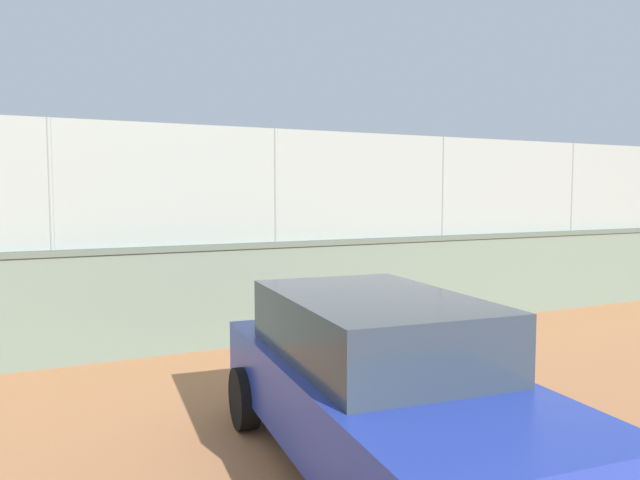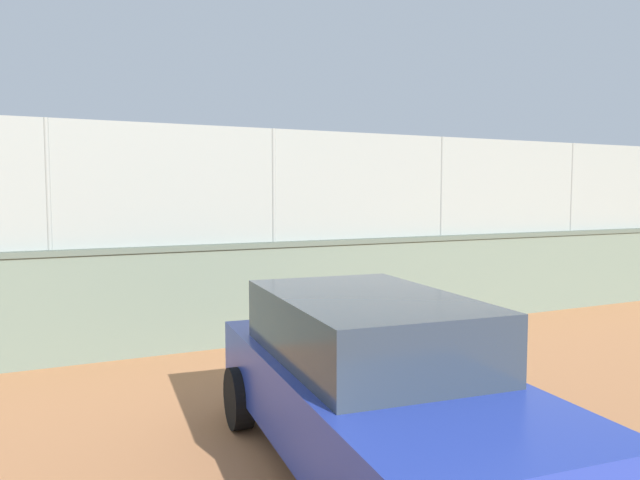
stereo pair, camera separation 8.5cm
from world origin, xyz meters
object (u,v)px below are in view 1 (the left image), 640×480
Objects in this scene: courtside_bench at (141,300)px; parked_car_blue at (380,382)px; player_foreground_swinging at (224,228)px; player_at_service_line at (398,236)px; player_baseline_waiting at (103,247)px; sports_ball at (217,254)px.

parked_car_blue is (-0.95, 6.71, 0.32)m from courtside_bench.
player_foreground_swinging is at bearing -102.38° from parked_car_blue.
player_at_service_line is 0.96× the size of courtside_bench.
player_at_service_line reaches higher than player_baseline_waiting.
player_foreground_swinging is at bearing -112.01° from courtside_bench.
player_at_service_line is (-9.60, 0.05, 0.02)m from player_baseline_waiting.
courtside_bench is at bearing 89.81° from player_baseline_waiting.
player_at_service_line is 16.01m from parked_car_blue.
courtside_bench is 0.37× the size of parked_car_blue.
parked_car_blue is (8.67, 13.46, -0.11)m from player_at_service_line.
courtside_bench is (0.02, 6.80, -0.41)m from player_baseline_waiting.
player_baseline_waiting is 0.93× the size of courtside_bench.
player_baseline_waiting is at bearing -86.08° from parked_car_blue.
player_foreground_swinging is 0.37× the size of parked_car_blue.
player_baseline_waiting is 21.89× the size of sports_ball.
player_foreground_swinging is 1.04× the size of player_at_service_line.
sports_ball is 0.02× the size of parked_car_blue.
parked_car_blue is at bearing 98.04° from courtside_bench.
player_baseline_waiting is (5.28, 6.32, -0.07)m from player_foreground_swinging.
player_foreground_swinging is 1.00× the size of courtside_bench.
player_foreground_swinging is 7.70m from player_at_service_line.
player_foreground_swinging reaches higher than player_baseline_waiting.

